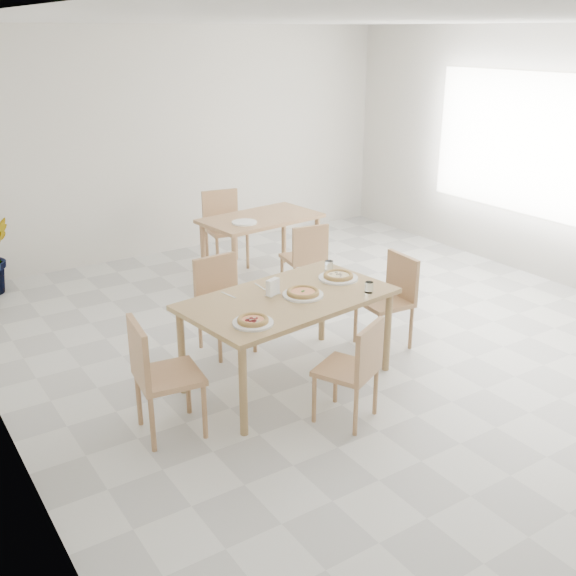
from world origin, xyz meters
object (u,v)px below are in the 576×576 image
chair_back_s (306,255)px  pizza_pepperoni (253,320)px  chair_south (356,365)px  second_table (261,225)px  pizza_margherita (303,292)px  chair_back_n (224,223)px  plate_pepperoni (253,323)px  pizza_mushroom (338,275)px  tumbler_a (329,266)px  chair_north (222,297)px  chair_west (157,370)px  plate_mushroom (338,278)px  plate_empty (244,222)px  main_table (288,305)px  chair_east (392,294)px  plate_margherita (303,295)px  tumbler_b (369,287)px  napkin_holder (273,288)px

chair_back_s → pizza_pepperoni: bearing=56.1°
pizza_pepperoni → chair_back_s: chair_back_s is taller
chair_south → second_table: (1.02, 3.00, 0.19)m
pizza_margherita → chair_back_n: chair_back_n is taller
plate_pepperoni → chair_back_s: (1.71, 1.78, -0.28)m
pizza_mushroom → tumbler_a: bearing=76.0°
chair_north → chair_west: size_ratio=0.96×
plate_mushroom → pizza_margherita: 0.50m
chair_back_s → plate_empty: bearing=-45.9°
chair_back_n → plate_empty: 0.90m
plate_mushroom → pizza_margherita: bearing=-161.8°
main_table → pizza_mushroom: (0.58, 0.10, 0.10)m
main_table → chair_north: (-0.14, 0.86, -0.19)m
chair_south → chair_back_s: size_ratio=0.97×
main_table → plate_pepperoni: size_ratio=5.94×
pizza_mushroom → second_table: pizza_mushroom is taller
chair_east → plate_margherita: size_ratio=2.60×
tumbler_b → napkin_holder: bearing=152.3°
chair_back_n → plate_empty: size_ratio=3.32×
tumbler_b → chair_south: bearing=-136.3°
main_table → plate_mushroom: (0.58, 0.10, 0.08)m
plate_pepperoni → tumbler_a: 1.29m
plate_empty → tumbler_a: bearing=-95.5°
main_table → second_table: size_ratio=1.27×
plate_margherita → plate_pepperoni: (-0.61, -0.25, 0.00)m
napkin_holder → chair_back_s: napkin_holder is taller
chair_south → pizza_margherita: (0.04, 0.73, 0.32)m
pizza_mushroom → napkin_holder: bearing=-178.0°
chair_north → napkin_holder: (0.05, -0.78, 0.33)m
chair_south → chair_west: 1.41m
chair_south → tumbler_a: bearing=-142.5°
chair_west → plate_pepperoni: 0.75m
chair_south → chair_north: size_ratio=0.94×
chair_east → pizza_margherita: (-1.07, -0.13, 0.29)m
pizza_mushroom → chair_west: bearing=-171.6°
chair_east → tumbler_b: bearing=-54.3°
chair_east → plate_margherita: chair_east is taller
chair_back_s → main_table: bearing=60.7°
plate_margherita → chair_south: bearing=-93.1°
main_table → pizza_mushroom: 0.60m
chair_east → pizza_pepperoni: (-1.68, -0.38, 0.29)m
chair_south → pizza_pepperoni: size_ratio=2.67×
plate_empty → main_table: bearing=-111.0°
pizza_pepperoni → plate_empty: size_ratio=1.08×
chair_west → napkin_holder: 1.17m
chair_north → pizza_pepperoni: (-0.36, -1.17, 0.29)m
plate_pepperoni → tumbler_b: bearing=1.2°
tumbler_b → chair_back_n: (0.40, 3.21, -0.27)m
plate_mushroom → chair_west: bearing=-171.6°
chair_east → chair_back_n: size_ratio=0.93×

